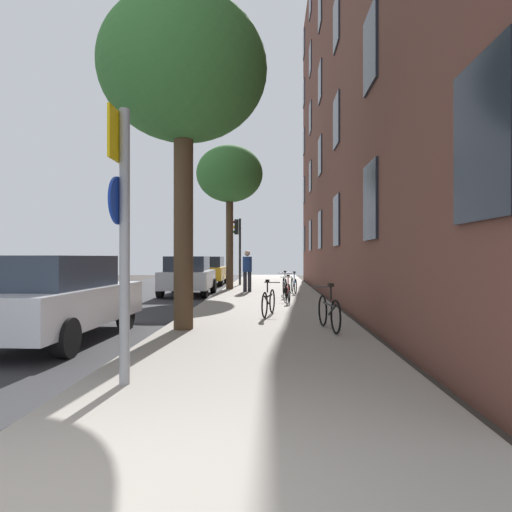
{
  "coord_description": "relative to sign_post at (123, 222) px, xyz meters",
  "views": [
    {
      "loc": [
        1.32,
        -2.48,
        1.61
      ],
      "look_at": [
        0.88,
        9.01,
        1.63
      ],
      "focal_mm": 30.66,
      "sensor_mm": 36.0,
      "label": 1
    }
  ],
  "objects": [
    {
      "name": "bicycle_3",
      "position": [
        2.21,
        11.53,
        -1.52
      ],
      "size": [
        0.42,
        1.75,
        0.97
      ],
      "color": "black",
      "rests_on": "sidewalk"
    },
    {
      "name": "traffic_light",
      "position": [
        -0.09,
        18.16,
        0.53
      ],
      "size": [
        0.43,
        0.24,
        3.54
      ],
      "color": "black",
      "rests_on": "sidewalk"
    },
    {
      "name": "pedestrian_0",
      "position": [
        0.67,
        13.6,
        -0.89
      ],
      "size": [
        0.51,
        0.51,
        1.76
      ],
      "color": "#26262D",
      "rests_on": "sidewalk"
    },
    {
      "name": "bicycle_4",
      "position": [
        2.63,
        13.11,
        -1.55
      ],
      "size": [
        0.42,
        1.6,
        0.9
      ],
      "color": "black",
      "rests_on": "sidewalk"
    },
    {
      "name": "bicycle_1",
      "position": [
        1.65,
        6.05,
        -1.54
      ],
      "size": [
        0.47,
        1.57,
        0.92
      ],
      "color": "black",
      "rests_on": "sidewalk"
    },
    {
      "name": "tree_far",
      "position": [
        -0.24,
        15.13,
        3.39
      ],
      "size": [
        3.08,
        3.08,
        6.65
      ],
      "color": "#4C3823",
      "rests_on": "sidewalk"
    },
    {
      "name": "road_asphalt",
      "position": [
        -4.06,
        12.43,
        -2.01
      ],
      "size": [
        7.0,
        38.0,
        0.01
      ],
      "primitive_type": "cube",
      "color": "#2D2D30",
      "rests_on": "ground"
    },
    {
      "name": "building_facade",
      "position": [
        4.14,
        11.93,
        6.7
      ],
      "size": [
        0.56,
        27.0,
        17.41
      ],
      "color": "brown",
      "rests_on": "ground"
    },
    {
      "name": "sidewalk",
      "position": [
        1.54,
        12.43,
        -1.96
      ],
      "size": [
        4.2,
        38.0,
        0.12
      ],
      "primitive_type": "cube",
      "color": "gray",
      "rests_on": "ground"
    },
    {
      "name": "bicycle_0",
      "position": [
        2.91,
        3.89,
        -1.52
      ],
      "size": [
        0.42,
        1.65,
        0.96
      ],
      "color": "black",
      "rests_on": "sidewalk"
    },
    {
      "name": "tree_near",
      "position": [
        -0.08,
        3.89,
        3.41
      ],
      "size": [
        3.46,
        3.46,
        6.83
      ],
      "color": "#4C3823",
      "rests_on": "sidewalk"
    },
    {
      "name": "car_2",
      "position": [
        -1.88,
        20.08,
        -1.17
      ],
      "size": [
        1.85,
        4.5,
        1.62
      ],
      "color": "orange",
      "rests_on": "road_asphalt"
    },
    {
      "name": "car_0",
      "position": [
        -2.27,
        3.03,
        -1.17
      ],
      "size": [
        1.84,
        4.38,
        1.62
      ],
      "color": "silver",
      "rests_on": "road_asphalt"
    },
    {
      "name": "bicycle_2",
      "position": [
        2.26,
        9.54,
        -1.54
      ],
      "size": [
        0.42,
        1.63,
        0.91
      ],
      "color": "black",
      "rests_on": "sidewalk"
    },
    {
      "name": "sign_post",
      "position": [
        0.0,
        0.0,
        0.0
      ],
      "size": [
        0.16,
        0.6,
        3.22
      ],
      "color": "gray",
      "rests_on": "sidewalk"
    },
    {
      "name": "ground_plane",
      "position": [
        -1.96,
        12.43,
        -2.02
      ],
      "size": [
        41.8,
        41.8,
        0.0
      ],
      "primitive_type": "plane",
      "color": "#332D28"
    },
    {
      "name": "car_1",
      "position": [
        -1.75,
        12.97,
        -1.17
      ],
      "size": [
        2.06,
        4.01,
        1.62
      ],
      "color": "#B7B7BC",
      "rests_on": "road_asphalt"
    }
  ]
}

